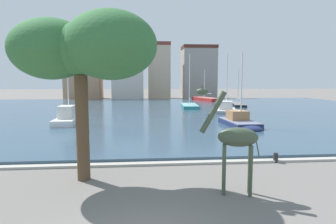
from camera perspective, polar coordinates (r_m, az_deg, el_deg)
harbor_water at (r=39.62m, az=-5.38°, el=0.28°), size 78.41×50.39×0.26m
quay_edge_coping at (r=14.56m, az=-5.70°, el=-10.28°), size 78.41×0.50×0.12m
giraffe_statue at (r=10.74m, az=13.13°, el=-5.29°), size 2.28×0.97×4.06m
sailboat_white at (r=28.58m, az=-19.19°, el=-1.28°), size 1.96×6.16×8.67m
sailboat_red at (r=59.19m, az=7.14°, el=2.52°), size 4.56×9.43×6.50m
sailboat_teal at (r=43.75m, az=4.25°, el=1.17°), size 2.73×7.82×8.30m
sailboat_navy at (r=25.73m, az=14.29°, el=-2.18°), size 2.47×5.88×6.68m
sailboat_black at (r=48.36m, az=13.74°, el=1.44°), size 3.40×8.71×6.24m
sailboat_grey at (r=37.25m, az=11.56°, el=0.46°), size 3.88×6.30×7.76m
shade_tree at (r=12.25m, az=-16.38°, el=12.06°), size 5.97×3.99×6.99m
mooring_bollard at (r=15.91m, az=20.73°, el=-8.53°), size 0.24×0.24×0.50m
townhouse_tall_gabled at (r=70.47m, az=-16.54°, el=8.03°), size 8.25×6.83×13.52m
townhouse_narrow_midrow at (r=66.78m, az=-7.97°, el=6.52°), size 7.08×7.75×9.28m
townhouse_wide_warehouse at (r=70.02m, az=-1.85°, el=8.23°), size 5.31×5.98×13.38m
townhouse_corner_house at (r=71.88m, az=6.16°, el=7.94°), size 8.30×6.00×12.86m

